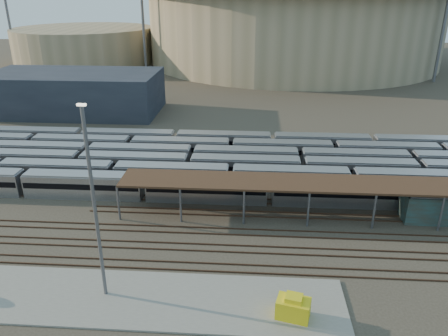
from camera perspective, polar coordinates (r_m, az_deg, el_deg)
ground at (r=59.71m, az=-6.35°, el=-7.56°), size 420.00×420.00×0.00m
apron at (r=48.91m, az=-15.52°, el=-15.94°), size 50.00×9.00×0.20m
subway_trains at (r=75.30m, az=-3.88°, el=0.74°), size 124.77×23.90×3.60m
inspection_shed at (r=61.24m, az=14.85°, el=-2.16°), size 60.30×6.00×5.30m
empty_tracks at (r=55.49m, az=-7.25°, el=-10.07°), size 170.00×9.62×0.18m
stadium at (r=191.65m, az=8.92°, el=18.52°), size 124.00×124.00×32.50m
secondary_arena at (r=195.08m, az=-17.71°, el=15.03°), size 56.00×56.00×14.00m
service_building at (r=117.52m, az=-18.93°, el=9.31°), size 42.00×20.00×10.00m
floodlight_0 at (r=165.78m, az=-10.60°, el=19.23°), size 4.00×1.00×38.40m
floodlight_1 at (r=195.53m, az=-26.47°, el=17.86°), size 4.00×1.00×38.40m
floodlight_2 at (r=162.33m, az=26.94°, el=17.20°), size 4.00×1.00×38.40m
floodlight_3 at (r=211.75m, az=-1.55°, el=20.29°), size 4.00×1.00×38.40m
yard_light_pole at (r=43.72m, az=-16.54°, el=-4.86°), size 0.82×0.36×20.34m
yellow_equipment at (r=44.78m, az=9.02°, el=-17.66°), size 3.58×2.71×1.99m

